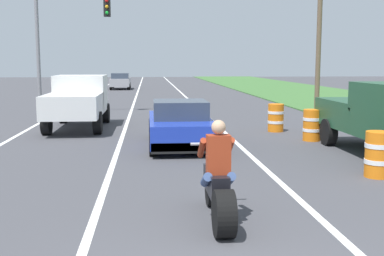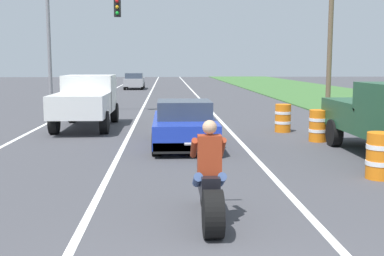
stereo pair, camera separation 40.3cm
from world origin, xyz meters
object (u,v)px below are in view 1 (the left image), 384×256
(motorcycle_with_rider, at_px, (218,186))
(pickup_truck_left_lane_white, at_px, (78,99))
(construction_barrel_nearest, at_px, (378,154))
(construction_barrel_far, at_px, (276,118))
(sports_car_blue, at_px, (180,125))
(pickup_truck_right_shoulder_dark_green, at_px, (383,114))
(construction_barrel_mid, at_px, (312,125))
(traffic_light_mast_near, at_px, (61,31))
(distant_car_far_ahead, at_px, (120,81))

(motorcycle_with_rider, relative_size, pickup_truck_left_lane_white, 0.46)
(construction_barrel_nearest, relative_size, construction_barrel_far, 1.00)
(motorcycle_with_rider, xyz_separation_m, sports_car_blue, (-0.12, 7.12, 0.04))
(pickup_truck_right_shoulder_dark_green, relative_size, construction_barrel_far, 4.80)
(construction_barrel_nearest, xyz_separation_m, construction_barrel_far, (-0.38, 7.09, 0.00))
(construction_barrel_nearest, height_order, construction_barrel_mid, same)
(pickup_truck_left_lane_white, distance_m, construction_barrel_far, 7.39)
(pickup_truck_right_shoulder_dark_green, bearing_deg, traffic_light_mast_near, 132.03)
(sports_car_blue, distance_m, pickup_truck_left_lane_white, 5.54)
(construction_barrel_nearest, xyz_separation_m, construction_barrel_mid, (0.23, 4.96, 0.00))
(sports_car_blue, xyz_separation_m, construction_barrel_mid, (4.26, 0.57, -0.13))
(motorcycle_with_rider, xyz_separation_m, construction_barrel_nearest, (3.90, 2.74, -0.09))
(pickup_truck_right_shoulder_dark_green, bearing_deg, sports_car_blue, 160.17)
(traffic_light_mast_near, bearing_deg, construction_barrel_mid, -44.12)
(sports_car_blue, xyz_separation_m, pickup_truck_left_lane_white, (-3.56, 4.21, 0.48))
(motorcycle_with_rider, bearing_deg, construction_barrel_far, 70.27)
(sports_car_blue, relative_size, construction_barrel_far, 4.30)
(construction_barrel_mid, bearing_deg, construction_barrel_far, 105.95)
(sports_car_blue, distance_m, pickup_truck_right_shoulder_dark_green, 5.70)
(motorcycle_with_rider, relative_size, construction_barrel_nearest, 2.21)
(motorcycle_with_rider, bearing_deg, construction_barrel_mid, 61.76)
(pickup_truck_left_lane_white, bearing_deg, pickup_truck_right_shoulder_dark_green, -34.58)
(traffic_light_mast_near, bearing_deg, construction_barrel_nearest, -57.03)
(construction_barrel_far, bearing_deg, traffic_light_mast_near, 141.61)
(sports_car_blue, xyz_separation_m, construction_barrel_far, (3.65, 2.70, -0.13))
(pickup_truck_right_shoulder_dark_green, xyz_separation_m, construction_barrel_far, (-1.69, 4.63, -0.60))
(traffic_light_mast_near, bearing_deg, construction_barrel_far, -38.39)
(pickup_truck_right_shoulder_dark_green, xyz_separation_m, distant_car_far_ahead, (-8.85, 33.40, -0.33))
(construction_barrel_far, distance_m, distant_car_far_ahead, 29.65)
(distant_car_far_ahead, bearing_deg, construction_barrel_far, -76.04)
(construction_barrel_nearest, bearing_deg, pickup_truck_right_shoulder_dark_green, 61.88)
(construction_barrel_mid, relative_size, construction_barrel_far, 1.00)
(construction_barrel_nearest, bearing_deg, construction_barrel_mid, 87.37)
(motorcycle_with_rider, height_order, distant_car_far_ahead, motorcycle_with_rider)
(pickup_truck_left_lane_white, bearing_deg, construction_barrel_far, -11.83)
(pickup_truck_right_shoulder_dark_green, distance_m, traffic_light_mast_near, 15.73)
(traffic_light_mast_near, xyz_separation_m, distant_car_far_ahead, (1.51, 21.90, -3.17))
(pickup_truck_right_shoulder_dark_green, xyz_separation_m, construction_barrel_mid, (-1.09, 2.50, -0.60))
(construction_barrel_mid, height_order, distant_car_far_ahead, distant_car_far_ahead)
(sports_car_blue, height_order, construction_barrel_nearest, sports_car_blue)
(motorcycle_with_rider, distance_m, traffic_light_mast_near, 17.78)
(construction_barrel_far, height_order, distant_car_far_ahead, distant_car_far_ahead)
(sports_car_blue, height_order, construction_barrel_far, sports_car_blue)
(pickup_truck_left_lane_white, distance_m, distant_car_far_ahead, 27.26)
(motorcycle_with_rider, distance_m, construction_barrel_nearest, 4.77)
(motorcycle_with_rider, bearing_deg, construction_barrel_nearest, 35.03)
(pickup_truck_left_lane_white, height_order, construction_barrel_nearest, pickup_truck_left_lane_white)
(pickup_truck_right_shoulder_dark_green, distance_m, construction_barrel_mid, 2.79)
(pickup_truck_right_shoulder_dark_green, height_order, construction_barrel_nearest, pickup_truck_right_shoulder_dark_green)
(construction_barrel_mid, relative_size, distant_car_far_ahead, 0.25)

